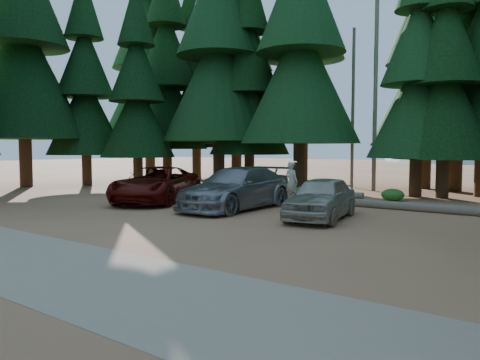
{
  "coord_description": "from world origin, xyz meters",
  "views": [
    {
      "loc": [
        10.79,
        -12.08,
        2.55
      ],
      "look_at": [
        -0.3,
        2.85,
        1.25
      ],
      "focal_mm": 35.0,
      "sensor_mm": 36.0,
      "label": 1
    }
  ],
  "objects": [
    {
      "name": "forest_belt_north",
      "position": [
        0.0,
        15.0,
        0.0
      ],
      "size": [
        36.0,
        7.0,
        22.0
      ],
      "primitive_type": null,
      "color": "black",
      "rests_on": "ground"
    },
    {
      "name": "log_right",
      "position": [
        5.34,
        7.0,
        0.17
      ],
      "size": [
        5.32,
        0.35,
        0.34
      ],
      "primitive_type": "cylinder",
      "rotation": [
        0.0,
        1.57,
        -0.0
      ],
      "color": "gray",
      "rests_on": "ground"
    },
    {
      "name": "snag_front",
      "position": [
        0.8,
        14.5,
        6.0
      ],
      "size": [
        0.24,
        0.24,
        12.0
      ],
      "primitive_type": "cylinder",
      "color": "gray",
      "rests_on": "ground"
    },
    {
      "name": "log_left",
      "position": [
        -0.71,
        9.82,
        0.16
      ],
      "size": [
        4.29,
        1.35,
        0.31
      ],
      "primitive_type": "cylinder",
      "rotation": [
        0.0,
        1.57,
        0.24
      ],
      "color": "gray",
      "rests_on": "ground"
    },
    {
      "name": "shrub_center_right",
      "position": [
        -0.58,
        8.39,
        0.24
      ],
      "size": [
        0.87,
        0.87,
        0.48
      ],
      "primitive_type": "ellipsoid",
      "color": "#31661E",
      "rests_on": "ground"
    },
    {
      "name": "shrub_edge_west",
      "position": [
        -10.33,
        7.06,
        0.24
      ],
      "size": [
        0.87,
        0.87,
        0.48
      ],
      "primitive_type": "ellipsoid",
      "color": "#31661E",
      "rests_on": "ground"
    },
    {
      "name": "snag_back",
      "position": [
        -1.2,
        16.0,
        5.0
      ],
      "size": [
        0.2,
        0.2,
        10.0
      ],
      "primitive_type": "cylinder",
      "color": "gray",
      "rests_on": "ground"
    },
    {
      "name": "shrub_far_left",
      "position": [
        -7.88,
        6.61,
        0.3
      ],
      "size": [
        1.09,
        1.09,
        0.6
      ],
      "primitive_type": "ellipsoid",
      "color": "#31661E",
      "rests_on": "ground"
    },
    {
      "name": "shrub_right",
      "position": [
        3.44,
        10.0,
        0.29
      ],
      "size": [
        1.07,
        1.07,
        0.59
      ],
      "primitive_type": "ellipsoid",
      "color": "#31661E",
      "rests_on": "ground"
    },
    {
      "name": "forest_belt_west",
      "position": [
        -15.5,
        4.0,
        0.0
      ],
      "size": [
        6.0,
        22.0,
        22.0
      ],
      "primitive_type": null,
      "color": "black",
      "rests_on": "ground"
    },
    {
      "name": "shrub_center_left",
      "position": [
        -0.14,
        8.06,
        0.34
      ],
      "size": [
        1.24,
        1.24,
        0.68
      ],
      "primitive_type": "ellipsoid",
      "color": "#31661E",
      "rests_on": "ground"
    },
    {
      "name": "frisbee_player",
      "position": [
        1.32,
        4.13,
        1.18
      ],
      "size": [
        0.65,
        0.48,
        1.64
      ],
      "rotation": [
        0.0,
        0.0,
        2.97
      ],
      "color": "beige",
      "rests_on": "ground"
    },
    {
      "name": "log_mid",
      "position": [
        0.08,
        9.96,
        0.15
      ],
      "size": [
        3.74,
        0.63,
        0.31
      ],
      "primitive_type": "cylinder",
      "rotation": [
        0.0,
        1.57,
        0.09
      ],
      "color": "gray",
      "rests_on": "ground"
    },
    {
      "name": "shrub_left",
      "position": [
        -5.69,
        9.65,
        0.27
      ],
      "size": [
        0.99,
        0.99,
        0.54
      ],
      "primitive_type": "ellipsoid",
      "color": "#31661E",
      "rests_on": "ground"
    },
    {
      "name": "silver_minivan_center",
      "position": [
        -0.83,
        3.32,
        0.86
      ],
      "size": [
        2.51,
        5.99,
        1.73
      ],
      "primitive_type": "imported",
      "rotation": [
        0.0,
        0.0,
        0.01
      ],
      "color": "gray",
      "rests_on": "ground"
    },
    {
      "name": "silver_minivan_right",
      "position": [
        3.25,
        2.92,
        0.76
      ],
      "size": [
        2.62,
        4.73,
        1.52
      ],
      "primitive_type": "imported",
      "rotation": [
        0.0,
        0.0,
        0.19
      ],
      "color": "#B3AF9F",
      "rests_on": "ground"
    },
    {
      "name": "ground",
      "position": [
        0.0,
        0.0,
        0.0
      ],
      "size": [
        160.0,
        160.0,
        0.0
      ],
      "primitive_type": "plane",
      "color": "#9F6443",
      "rests_on": "ground"
    },
    {
      "name": "red_pickup",
      "position": [
        -5.29,
        3.03,
        0.83
      ],
      "size": [
        4.93,
        6.56,
        1.66
      ],
      "primitive_type": "imported",
      "rotation": [
        0.0,
        0.0,
        0.42
      ],
      "color": "#5A0C07",
      "rests_on": "ground"
    },
    {
      "name": "gravel_strip",
      "position": [
        0.0,
        -6.5,
        0.01
      ],
      "size": [
        26.0,
        3.5,
        0.01
      ],
      "primitive_type": "cube",
      "color": "tan",
      "rests_on": "ground"
    }
  ]
}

